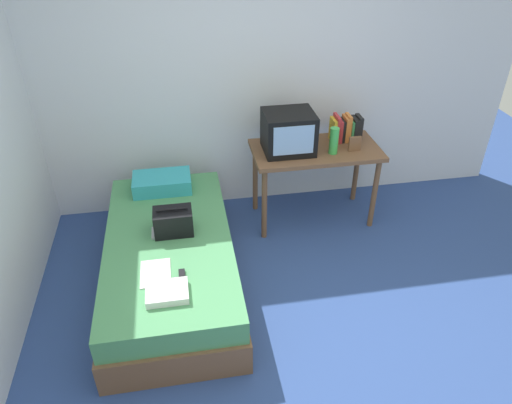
{
  "coord_description": "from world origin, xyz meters",
  "views": [
    {
      "loc": [
        -0.7,
        -2.23,
        2.72
      ],
      "look_at": [
        -0.12,
        1.07,
        0.52
      ],
      "focal_mm": 33.41,
      "sensor_mm": 36.0,
      "label": 1
    }
  ],
  "objects_px": {
    "picture_frame": "(355,144)",
    "remote_dark": "(182,277)",
    "magazine": "(156,273)",
    "bed": "(171,261)",
    "desk": "(315,158)",
    "book_row": "(346,129)",
    "water_bottle": "(334,141)",
    "remote_silver": "(154,233)",
    "tv": "(289,132)",
    "folded_towel": "(167,293)",
    "pillow": "(162,183)",
    "handbag": "(173,221)"
  },
  "relations": [
    {
      "from": "desk",
      "to": "water_bottle",
      "type": "distance_m",
      "value": 0.27
    },
    {
      "from": "bed",
      "to": "desk",
      "type": "bearing_deg",
      "value": 27.58
    },
    {
      "from": "bed",
      "to": "tv",
      "type": "relative_size",
      "value": 4.55
    },
    {
      "from": "bed",
      "to": "tv",
      "type": "height_order",
      "value": "tv"
    },
    {
      "from": "desk",
      "to": "magazine",
      "type": "distance_m",
      "value": 1.86
    },
    {
      "from": "tv",
      "to": "remote_silver",
      "type": "height_order",
      "value": "tv"
    },
    {
      "from": "bed",
      "to": "water_bottle",
      "type": "bearing_deg",
      "value": 21.96
    },
    {
      "from": "tv",
      "to": "folded_towel",
      "type": "height_order",
      "value": "tv"
    },
    {
      "from": "magazine",
      "to": "folded_towel",
      "type": "height_order",
      "value": "folded_towel"
    },
    {
      "from": "book_row",
      "to": "tv",
      "type": "bearing_deg",
      "value": -168.09
    },
    {
      "from": "remote_silver",
      "to": "tv",
      "type": "bearing_deg",
      "value": 28.36
    },
    {
      "from": "water_bottle",
      "to": "remote_dark",
      "type": "distance_m",
      "value": 1.82
    },
    {
      "from": "magazine",
      "to": "folded_towel",
      "type": "xyz_separation_m",
      "value": [
        0.08,
        -0.23,
        0.02
      ]
    },
    {
      "from": "tv",
      "to": "handbag",
      "type": "height_order",
      "value": "tv"
    },
    {
      "from": "magazine",
      "to": "remote_silver",
      "type": "relative_size",
      "value": 2.01
    },
    {
      "from": "tv",
      "to": "remote_dark",
      "type": "distance_m",
      "value": 1.65
    },
    {
      "from": "magazine",
      "to": "bed",
      "type": "bearing_deg",
      "value": 76.85
    },
    {
      "from": "picture_frame",
      "to": "remote_dark",
      "type": "bearing_deg",
      "value": -145.68
    },
    {
      "from": "tv",
      "to": "folded_towel",
      "type": "distance_m",
      "value": 1.82
    },
    {
      "from": "bed",
      "to": "picture_frame",
      "type": "xyz_separation_m",
      "value": [
        1.7,
        0.62,
        0.6
      ]
    },
    {
      "from": "tv",
      "to": "desk",
      "type": "bearing_deg",
      "value": -0.92
    },
    {
      "from": "bed",
      "to": "book_row",
      "type": "xyz_separation_m",
      "value": [
        1.69,
        0.84,
        0.64
      ]
    },
    {
      "from": "magazine",
      "to": "remote_dark",
      "type": "height_order",
      "value": "remote_dark"
    },
    {
      "from": "desk",
      "to": "book_row",
      "type": "distance_m",
      "value": 0.4
    },
    {
      "from": "desk",
      "to": "folded_towel",
      "type": "distance_m",
      "value": 1.95
    },
    {
      "from": "water_bottle",
      "to": "handbag",
      "type": "xyz_separation_m",
      "value": [
        -1.44,
        -0.53,
        -0.32
      ]
    },
    {
      "from": "desk",
      "to": "water_bottle",
      "type": "xyz_separation_m",
      "value": [
        0.12,
        -0.12,
        0.22
      ]
    },
    {
      "from": "pillow",
      "to": "bed",
      "type": "bearing_deg",
      "value": -87.68
    },
    {
      "from": "pillow",
      "to": "handbag",
      "type": "bearing_deg",
      "value": -82.9
    },
    {
      "from": "water_bottle",
      "to": "picture_frame",
      "type": "xyz_separation_m",
      "value": [
        0.2,
        0.01,
        -0.05
      ]
    },
    {
      "from": "bed",
      "to": "desk",
      "type": "distance_m",
      "value": 1.61
    },
    {
      "from": "desk",
      "to": "remote_dark",
      "type": "relative_size",
      "value": 7.44
    },
    {
      "from": "folded_towel",
      "to": "picture_frame",
      "type": "bearing_deg",
      "value": 36.07
    },
    {
      "from": "book_row",
      "to": "picture_frame",
      "type": "xyz_separation_m",
      "value": [
        0.01,
        -0.23,
        -0.04
      ]
    },
    {
      "from": "pillow",
      "to": "water_bottle",
      "type": "bearing_deg",
      "value": -5.07
    },
    {
      "from": "bed",
      "to": "picture_frame",
      "type": "bearing_deg",
      "value": 19.93
    },
    {
      "from": "bed",
      "to": "folded_towel",
      "type": "height_order",
      "value": "folded_towel"
    },
    {
      "from": "desk",
      "to": "magazine",
      "type": "xyz_separation_m",
      "value": [
        -1.47,
        -1.12,
        -0.2
      ]
    },
    {
      "from": "desk",
      "to": "handbag",
      "type": "distance_m",
      "value": 1.48
    },
    {
      "from": "bed",
      "to": "desk",
      "type": "xyz_separation_m",
      "value": [
        1.38,
        0.72,
        0.43
      ]
    },
    {
      "from": "folded_towel",
      "to": "handbag",
      "type": "bearing_deg",
      "value": 84.51
    },
    {
      "from": "remote_silver",
      "to": "folded_towel",
      "type": "height_order",
      "value": "folded_towel"
    },
    {
      "from": "water_bottle",
      "to": "magazine",
      "type": "relative_size",
      "value": 0.83
    },
    {
      "from": "bed",
      "to": "remote_silver",
      "type": "height_order",
      "value": "remote_silver"
    },
    {
      "from": "tv",
      "to": "picture_frame",
      "type": "xyz_separation_m",
      "value": [
        0.59,
        -0.11,
        -0.11
      ]
    },
    {
      "from": "water_bottle",
      "to": "remote_silver",
      "type": "height_order",
      "value": "water_bottle"
    },
    {
      "from": "picture_frame",
      "to": "pillow",
      "type": "distance_m",
      "value": 1.76
    },
    {
      "from": "handbag",
      "to": "remote_dark",
      "type": "bearing_deg",
      "value": -86.25
    },
    {
      "from": "remote_silver",
      "to": "folded_towel",
      "type": "bearing_deg",
      "value": -82.91
    },
    {
      "from": "folded_towel",
      "to": "remote_silver",
      "type": "bearing_deg",
      "value": 97.09
    }
  ]
}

